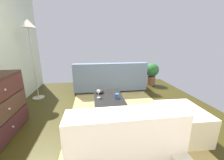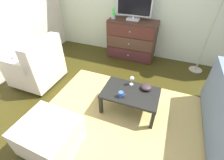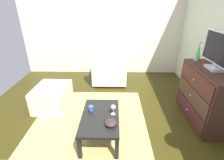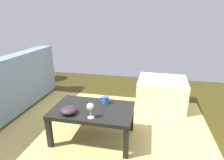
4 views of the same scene
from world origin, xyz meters
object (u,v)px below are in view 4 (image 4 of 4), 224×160
object	(u,v)px
coffee_table	(93,112)
mug	(105,100)
bowl_decorative	(69,110)
ottoman	(161,93)
wine_glass	(90,107)
potted_plant	(36,61)

from	to	relation	value
coffee_table	mug	bearing A→B (deg)	-126.30
mug	bowl_decorative	world-z (taller)	mug
ottoman	wine_glass	bearing A→B (deg)	58.03
wine_glass	ottoman	distance (m)	1.41
bowl_decorative	potted_plant	distance (m)	2.37
coffee_table	ottoman	distance (m)	1.26
wine_glass	bowl_decorative	bearing A→B (deg)	-7.01
wine_glass	coffee_table	bearing A→B (deg)	-78.09
ottoman	potted_plant	xyz separation A→B (m)	(2.52, -0.66, 0.22)
coffee_table	bowl_decorative	size ratio (longest dim) A/B	5.19
wine_glass	mug	world-z (taller)	wine_glass
wine_glass	potted_plant	distance (m)	2.56
mug	ottoman	size ratio (longest dim) A/B	0.16
mug	bowl_decorative	bearing A→B (deg)	44.20
coffee_table	potted_plant	world-z (taller)	potted_plant
bowl_decorative	ottoman	world-z (taller)	bowl_decorative
wine_glass	potted_plant	bearing A→B (deg)	-45.80
wine_glass	bowl_decorative	xyz separation A→B (m)	(0.24, -0.03, -0.08)
ottoman	potted_plant	distance (m)	2.61
mug	ottoman	world-z (taller)	mug
bowl_decorative	potted_plant	world-z (taller)	potted_plant
wine_glass	potted_plant	world-z (taller)	potted_plant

